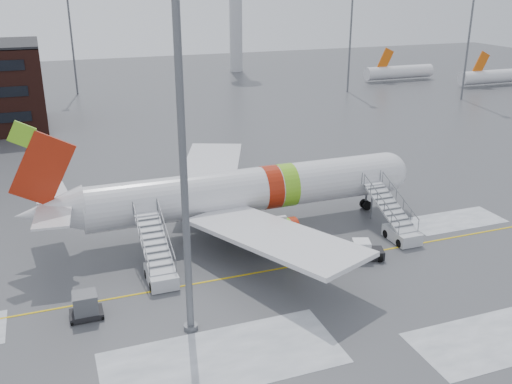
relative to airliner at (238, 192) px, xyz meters
name	(u,v)px	position (x,y,z in m)	size (l,w,h in m)	color
ground	(259,266)	(-0.81, -7.33, -3.42)	(260.00, 260.00, 0.00)	#494C4F
airliner	(238,192)	(0.00, 0.00, 0.00)	(35.03, 32.97, 11.18)	silver
airstair_fwd	(397,226)	(12.14, -6.54, -2.35)	(2.05, 7.70, 3.48)	#B7BABF
airstair_aft	(159,265)	(-8.36, -6.54, -2.35)	(2.05, 7.70, 3.48)	silver
pushback_tug	(365,250)	(7.53, -9.01, -2.76)	(2.93, 2.56, 1.49)	black
uld_container	(86,306)	(-13.88, -10.08, -2.61)	(2.13, 1.64, 1.73)	black
light_mast_near	(180,95)	(-7.81, -13.74, 11.46)	(1.20, 1.20, 28.99)	#595B60
light_mast_far_ne	(351,19)	(41.19, 54.67, 10.42)	(1.20, 1.20, 24.25)	#595B60
light_mast_far_n	(70,19)	(-8.81, 70.67, 10.42)	(1.20, 1.20, 24.25)	#595B60
light_mast_far_e	(471,21)	(57.19, 40.67, 10.42)	(1.20, 1.20, 24.25)	#595B60
distant_aircraft	(428,84)	(61.69, 56.67, -3.42)	(35.00, 18.00, 8.00)	#D8590C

